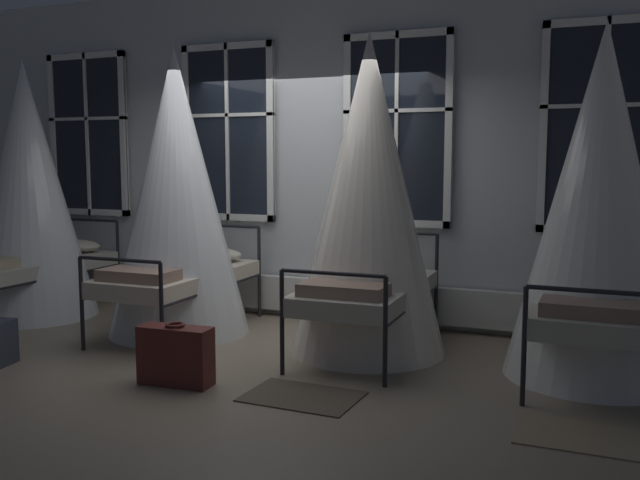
% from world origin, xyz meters
% --- Properties ---
extents(ground, '(19.88, 19.88, 0.00)m').
position_xyz_m(ground, '(0.00, 0.00, 0.00)').
color(ground, gray).
extents(back_wall_with_windows, '(10.94, 0.10, 3.49)m').
position_xyz_m(back_wall_with_windows, '(0.00, 1.28, 1.74)').
color(back_wall_with_windows, silver).
rests_on(back_wall_with_windows, ground).
extents(window_bank, '(6.75, 0.10, 2.83)m').
position_xyz_m(window_bank, '(-0.00, 1.16, 1.16)').
color(window_bank, black).
rests_on(window_bank, ground).
extents(cot_first, '(1.35, 1.84, 2.69)m').
position_xyz_m(cot_first, '(-2.79, 0.18, 1.30)').
color(cot_first, black).
rests_on(cot_first, ground).
extents(cot_second, '(1.35, 1.82, 2.73)m').
position_xyz_m(cot_second, '(-0.93, 0.16, 1.32)').
color(cot_second, black).
rests_on(cot_second, ground).
extents(cot_third, '(1.35, 1.83, 2.75)m').
position_xyz_m(cot_third, '(0.98, 0.19, 1.33)').
color(cot_third, black).
rests_on(cot_third, ground).
extents(cot_fourth, '(1.35, 1.82, 2.70)m').
position_xyz_m(cot_fourth, '(2.83, 0.18, 1.31)').
color(cot_fourth, black).
rests_on(cot_fourth, ground).
extents(rug_third, '(0.82, 0.58, 0.01)m').
position_xyz_m(rug_third, '(0.94, -1.13, 0.01)').
color(rug_third, brown).
rests_on(rug_third, ground).
extents(rug_fourth, '(0.80, 0.57, 0.01)m').
position_xyz_m(rug_fourth, '(2.83, -1.13, 0.01)').
color(rug_fourth, '#8E7A5B').
rests_on(rug_fourth, ground).
extents(suitcase_dark, '(0.57, 0.24, 0.47)m').
position_xyz_m(suitcase_dark, '(-0.05, -1.22, 0.22)').
color(suitcase_dark, '#5B231E').
rests_on(suitcase_dark, ground).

